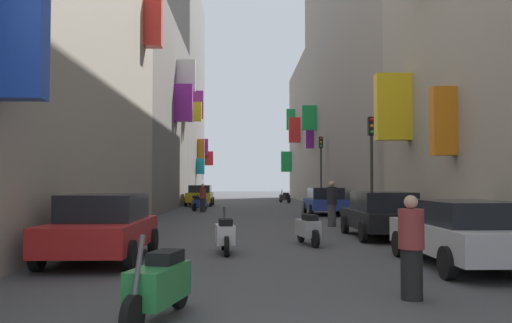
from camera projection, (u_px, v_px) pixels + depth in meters
The scene contains 21 objects.
ground_plane at pixel (252, 211), 32.47m from camera, with size 140.00×140.00×0.00m, color #424244.
building_left_mid_a at pixel (130, 115), 35.25m from camera, with size 7.40×18.34×12.31m.
building_left_mid_b at pixel (168, 92), 53.61m from camera, with size 7.15×18.08×21.61m.
building_right_mid_a at pixel (376, 70), 34.44m from camera, with size 7.08×25.90×17.98m.
building_right_mid_b at pixel (325, 133), 55.11m from camera, with size 7.18×15.65×13.68m.
parked_car_blue at pixel (325, 201), 28.65m from camera, with size 2.02×4.28×1.45m.
parked_car_black at pixel (382, 214), 16.74m from camera, with size 1.94×4.21×1.43m.
parked_car_silver at pixel (462, 232), 10.96m from camera, with size 1.88×4.47×1.36m.
parked_car_yellow at pixel (200, 195), 39.77m from camera, with size 1.94×4.38×1.52m.
parked_car_red at pixel (103, 226), 11.90m from camera, with size 1.99×4.08×1.47m.
scooter_silver at pixel (308, 228), 14.81m from camera, with size 0.62×1.89×1.13m.
scooter_green at pixel (159, 284), 6.69m from camera, with size 0.71×1.91×1.13m.
scooter_black at pixel (285, 197), 45.48m from camera, with size 0.86×1.86×1.13m.
scooter_white at pixel (225, 234), 13.08m from camera, with size 0.53×1.78×1.13m.
scooter_orange at pixel (196, 201), 35.82m from camera, with size 0.57×1.76×1.13m.
scooter_blue at pixel (200, 203), 32.65m from camera, with size 0.84×1.87×1.13m.
pedestrian_crossing at pixel (332, 204), 20.94m from camera, with size 0.39×0.39×1.79m.
pedestrian_near_left at pixel (411, 248), 7.92m from camera, with size 0.54×0.54×1.54m.
pedestrian_near_right at pixel (203, 198), 31.21m from camera, with size 0.52×0.52×1.65m.
traffic_light_near_corner at pixel (321, 160), 35.03m from camera, with size 0.26×0.34×4.73m.
traffic_light_far_corner at pixel (372, 152), 21.52m from camera, with size 0.26×0.34×4.37m.
Camera 1 is at (-0.64, -2.56, 1.74)m, focal length 37.54 mm.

